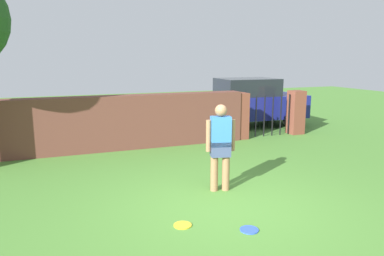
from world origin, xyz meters
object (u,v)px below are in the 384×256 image
(person, at_px, (220,144))
(car, at_px, (247,103))
(frisbee_yellow, at_px, (183,225))
(frisbee_blue, at_px, (249,230))

(person, height_order, car, car)
(car, xyz_separation_m, frisbee_yellow, (-4.79, -6.66, -0.85))
(car, bearing_deg, person, 58.05)
(frisbee_yellow, relative_size, frisbee_blue, 1.00)
(frisbee_blue, bearing_deg, car, 61.10)
(car, height_order, frisbee_blue, car)
(frisbee_yellow, distance_m, frisbee_blue, 0.98)
(person, relative_size, car, 0.38)
(frisbee_yellow, bearing_deg, car, 54.27)
(person, xyz_separation_m, car, (3.64, 5.51, -0.04))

